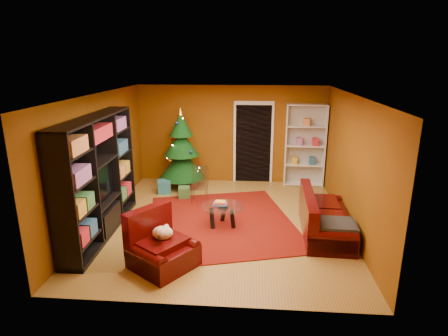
# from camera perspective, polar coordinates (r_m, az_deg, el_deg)

# --- Properties ---
(floor) EXTENTS (5.00, 5.50, 0.05)m
(floor) POSITION_cam_1_polar(r_m,az_deg,el_deg) (7.84, -0.24, -8.38)
(floor) COLOR olive
(floor) RESTS_ON ground
(ceiling) EXTENTS (5.00, 5.50, 0.05)m
(ceiling) POSITION_cam_1_polar(r_m,az_deg,el_deg) (7.15, -0.26, 11.28)
(ceiling) COLOR silver
(ceiling) RESTS_ON wall_back
(wall_back) EXTENTS (5.00, 0.05, 2.60)m
(wall_back) POSITION_cam_1_polar(r_m,az_deg,el_deg) (10.08, 1.08, 5.14)
(wall_back) COLOR brown
(wall_back) RESTS_ON ground
(wall_left) EXTENTS (0.05, 5.50, 2.60)m
(wall_left) POSITION_cam_1_polar(r_m,az_deg,el_deg) (8.00, -18.58, 1.32)
(wall_left) COLOR brown
(wall_left) RESTS_ON ground
(wall_right) EXTENTS (0.05, 5.50, 2.60)m
(wall_right) POSITION_cam_1_polar(r_m,az_deg,el_deg) (7.61, 19.06, 0.54)
(wall_right) COLOR brown
(wall_right) RESTS_ON ground
(doorway) EXTENTS (1.06, 0.60, 2.16)m
(doorway) POSITION_cam_1_polar(r_m,az_deg,el_deg) (10.07, 4.47, 3.63)
(doorway) COLOR black
(doorway) RESTS_ON floor
(rug) EXTENTS (3.57, 3.90, 0.02)m
(rug) POSITION_cam_1_polar(r_m,az_deg,el_deg) (7.83, -0.32, -8.15)
(rug) COLOR maroon
(rug) RESTS_ON floor
(media_unit) EXTENTS (0.52, 2.96, 2.26)m
(media_unit) POSITION_cam_1_polar(r_m,az_deg,el_deg) (7.37, -18.62, -1.29)
(media_unit) COLOR black
(media_unit) RESTS_ON floor
(christmas_tree) EXTENTS (1.44, 1.44, 2.10)m
(christmas_tree) POSITION_cam_1_polar(r_m,az_deg,el_deg) (9.69, -6.48, 2.88)
(christmas_tree) COLOR #0A330F
(christmas_tree) RESTS_ON floor
(gift_box_teal) EXTENTS (0.39, 0.39, 0.32)m
(gift_box_teal) POSITION_cam_1_polar(r_m,az_deg,el_deg) (9.54, -9.10, -2.81)
(gift_box_teal) COLOR #226E7B
(gift_box_teal) RESTS_ON floor
(gift_box_green) EXTENTS (0.32, 0.32, 0.28)m
(gift_box_green) POSITION_cam_1_polar(r_m,az_deg,el_deg) (9.13, -6.09, -3.73)
(gift_box_green) COLOR #33672E
(gift_box_green) RESTS_ON floor
(gift_box_red) EXTENTS (0.24, 0.24, 0.22)m
(gift_box_red) POSITION_cam_1_polar(r_m,az_deg,el_deg) (9.83, -4.58, -2.38)
(gift_box_red) COLOR maroon
(gift_box_red) RESTS_ON floor
(white_bookshelf) EXTENTS (1.04, 0.41, 2.21)m
(white_bookshelf) POSITION_cam_1_polar(r_m,az_deg,el_deg) (10.00, 12.24, 3.36)
(white_bookshelf) COLOR white
(white_bookshelf) RESTS_ON floor
(armchair) EXTENTS (1.35, 1.35, 0.76)m
(armchair) POSITION_cam_1_polar(r_m,az_deg,el_deg) (6.19, -9.30, -11.55)
(armchair) COLOR #360404
(armchair) RESTS_ON rug
(dog) EXTENTS (0.48, 0.50, 0.25)m
(dog) POSITION_cam_1_polar(r_m,az_deg,el_deg) (6.17, -9.32, -9.72)
(dog) COLOR beige
(dog) RESTS_ON armchair
(sofa) EXTENTS (0.93, 1.94, 0.82)m
(sofa) POSITION_cam_1_polar(r_m,az_deg,el_deg) (7.45, 15.31, -6.73)
(sofa) COLOR #360404
(sofa) RESTS_ON rug
(coffee_table) EXTENTS (0.86, 0.86, 0.54)m
(coffee_table) POSITION_cam_1_polar(r_m,az_deg,el_deg) (7.56, -0.19, -7.29)
(coffee_table) COLOR gray
(coffee_table) RESTS_ON rug
(acrylic_chair) EXTENTS (0.41, 0.45, 0.78)m
(acrylic_chair) POSITION_cam_1_polar(r_m,az_deg,el_deg) (8.71, -3.77, -2.90)
(acrylic_chair) COLOR #66605B
(acrylic_chair) RESTS_ON rug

